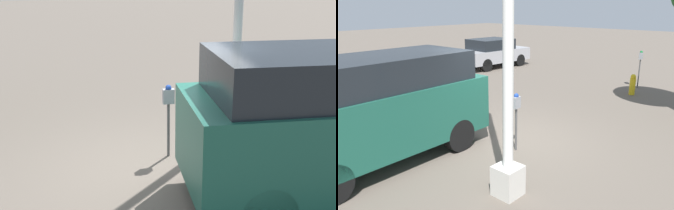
# 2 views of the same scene
# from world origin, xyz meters

# --- Properties ---
(ground_plane) EXTENTS (80.00, 80.00, 0.00)m
(ground_plane) POSITION_xyz_m (0.00, 0.00, 0.00)
(ground_plane) COLOR #60564C
(parking_meter_near) EXTENTS (0.21, 0.12, 1.34)m
(parking_meter_near) POSITION_xyz_m (0.28, 0.55, 0.99)
(parking_meter_near) COLOR #4C4C4C
(parking_meter_near) RESTS_ON ground
(parking_meter_far) EXTENTS (0.21, 0.12, 1.49)m
(parking_meter_far) POSITION_xyz_m (-7.52, 0.43, 1.10)
(parking_meter_far) COLOR #4C4C4C
(parking_meter_far) RESTS_ON ground
(lamp_post) EXTENTS (0.44, 0.44, 6.70)m
(lamp_post) POSITION_xyz_m (1.80, 1.63, 2.44)
(lamp_post) COLOR beige
(lamp_post) RESTS_ON ground
(parked_van) EXTENTS (4.59, 1.93, 2.23)m
(parked_van) POSITION_xyz_m (2.53, -1.20, 1.21)
(parked_van) COLOR #195142
(parked_van) RESTS_ON ground
(car_distant) EXTENTS (3.99, 2.14, 1.50)m
(car_distant) POSITION_xyz_m (-7.09, -7.22, 0.79)
(car_distant) COLOR #9E9EA3
(car_distant) RESTS_ON ground
(fire_hydrant) EXTENTS (0.21, 0.21, 0.77)m
(fire_hydrant) POSITION_xyz_m (-6.31, 0.66, 0.38)
(fire_hydrant) COLOR gold
(fire_hydrant) RESTS_ON ground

